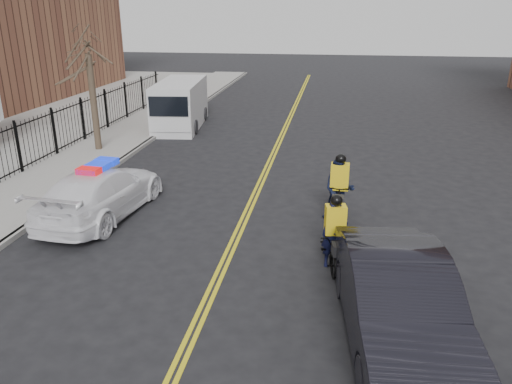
{
  "coord_description": "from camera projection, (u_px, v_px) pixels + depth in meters",
  "views": [
    {
      "loc": [
        2.48,
        -9.77,
        5.95
      ],
      "look_at": [
        0.53,
        2.62,
        1.3
      ],
      "focal_mm": 35.0,
      "sensor_mm": 36.0,
      "label": 1
    }
  ],
  "objects": [
    {
      "name": "ground",
      "position": [
        216.0,
        283.0,
        11.48
      ],
      "size": [
        120.0,
        120.0,
        0.0
      ],
      "primitive_type": "plane",
      "color": "black",
      "rests_on": "ground"
    },
    {
      "name": "curb",
      "position": [
        115.0,
        165.0,
        19.74
      ],
      "size": [
        0.2,
        60.0,
        0.15
      ],
      "primitive_type": "cube",
      "color": "gray",
      "rests_on": "ground"
    },
    {
      "name": "center_line_right",
      "position": [
        266.0,
        175.0,
        18.87
      ],
      "size": [
        0.1,
        60.0,
        0.01
      ],
      "primitive_type": "cube",
      "color": "gold",
      "rests_on": "ground"
    },
    {
      "name": "cargo_van",
      "position": [
        180.0,
        105.0,
        25.96
      ],
      "size": [
        2.64,
        5.84,
        2.37
      ],
      "rotation": [
        0.0,
        0.0,
        0.11
      ],
      "color": "silver",
      "rests_on": "ground"
    },
    {
      "name": "cyclist_far",
      "position": [
        339.0,
        194.0,
        14.67
      ],
      "size": [
        0.93,
        2.01,
        2.02
      ],
      "rotation": [
        0.0,
        0.0,
        -0.04
      ],
      "color": "black",
      "rests_on": "ground"
    },
    {
      "name": "iron_fence",
      "position": [
        41.0,
        140.0,
        19.85
      ],
      "size": [
        0.12,
        28.0,
        2.0
      ],
      "primitive_type": null,
      "color": "black",
      "rests_on": "ground"
    },
    {
      "name": "sidewalk",
      "position": [
        79.0,
        164.0,
        19.95
      ],
      "size": [
        3.0,
        60.0,
        0.15
      ],
      "primitive_type": "cube",
      "color": "gray",
      "rests_on": "ground"
    },
    {
      "name": "center_line_left",
      "position": [
        262.0,
        174.0,
        18.9
      ],
      "size": [
        0.1,
        60.0,
        0.01
      ],
      "primitive_type": "cube",
      "color": "gold",
      "rests_on": "ground"
    },
    {
      "name": "police_cruiser",
      "position": [
        101.0,
        192.0,
        14.95
      ],
      "size": [
        2.54,
        5.3,
        1.65
      ],
      "rotation": [
        0.0,
        0.0,
        3.05
      ],
      "color": "white",
      "rests_on": "ground"
    },
    {
      "name": "street_tree",
      "position": [
        90.0,
        70.0,
        20.62
      ],
      "size": [
        3.2,
        3.2,
        4.8
      ],
      "color": "#3D3024",
      "rests_on": "sidewalk"
    },
    {
      "name": "dark_sedan",
      "position": [
        399.0,
        303.0,
        9.11
      ],
      "size": [
        2.41,
        5.45,
        1.74
      ],
      "primitive_type": "imported",
      "rotation": [
        0.0,
        0.0,
        0.11
      ],
      "color": "black",
      "rests_on": "ground"
    },
    {
      "name": "cyclist_near",
      "position": [
        334.0,
        242.0,
        12.02
      ],
      "size": [
        0.97,
        1.97,
        1.85
      ],
      "rotation": [
        0.0,
        0.0,
        0.17
      ],
      "color": "black",
      "rests_on": "ground"
    }
  ]
}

